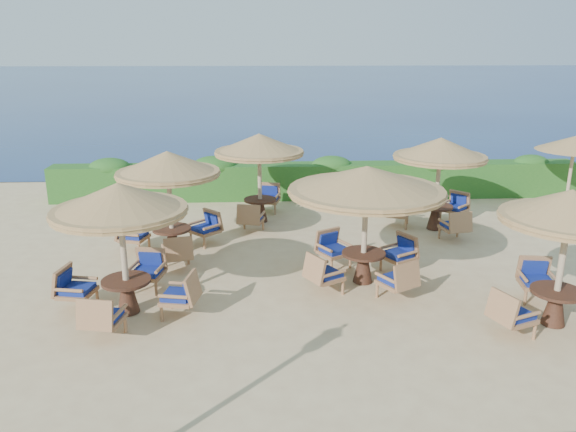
{
  "coord_description": "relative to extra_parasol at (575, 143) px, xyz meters",
  "views": [
    {
      "loc": [
        -1.95,
        -11.57,
        5.12
      ],
      "look_at": [
        -1.32,
        0.84,
        1.3
      ],
      "focal_mm": 35.0,
      "sensor_mm": 36.0,
      "label": 1
    }
  ],
  "objects": [
    {
      "name": "cafe_set_0",
      "position": [
        -12.4,
        -6.5,
        -0.41
      ],
      "size": [
        2.88,
        2.88,
        2.65
      ],
      "color": "tan",
      "rests_on": "ground"
    },
    {
      "name": "cafe_set_2",
      "position": [
        -4.22,
        -7.42,
        -0.35
      ],
      "size": [
        2.74,
        2.66,
        2.65
      ],
      "color": "tan",
      "rests_on": "ground"
    },
    {
      "name": "extra_parasol",
      "position": [
        0.0,
        0.0,
        0.0
      ],
      "size": [
        2.3,
        2.3,
        2.41
      ],
      "color": "tan",
      "rests_on": "ground"
    },
    {
      "name": "hedge",
      "position": [
        -7.8,
        2.0,
        -1.57
      ],
      "size": [
        18.0,
        0.9,
        1.2
      ],
      "primitive_type": "cube",
      "color": "#1E4F19",
      "rests_on": "ground"
    },
    {
      "name": "ground",
      "position": [
        -7.8,
        -5.2,
        -2.17
      ],
      "size": [
        120.0,
        120.0,
        0.0
      ],
      "primitive_type": "plane",
      "color": "#D6BA87",
      "rests_on": "ground"
    },
    {
      "name": "cafe_set_4",
      "position": [
        -9.76,
        -0.65,
        -0.19
      ],
      "size": [
        2.62,
        2.89,
        2.65
      ],
      "color": "tan",
      "rests_on": "ground"
    },
    {
      "name": "sea",
      "position": [
        -7.8,
        64.8,
        -2.17
      ],
      "size": [
        160.0,
        160.0,
        0.0
      ],
      "primitive_type": "plane",
      "color": "#0D1F53",
      "rests_on": "ground"
    },
    {
      "name": "cafe_set_3",
      "position": [
        -11.98,
        -3.3,
        -0.32
      ],
      "size": [
        2.72,
        2.72,
        2.65
      ],
      "color": "tan",
      "rests_on": "ground"
    },
    {
      "name": "cafe_set_5",
      "position": [
        -4.75,
        -1.63,
        -0.31
      ],
      "size": [
        2.74,
        2.74,
        2.65
      ],
      "color": "tan",
      "rests_on": "ground"
    },
    {
      "name": "cafe_set_1",
      "position": [
        -7.48,
        -5.25,
        -0.22
      ],
      "size": [
        3.41,
        3.41,
        2.65
      ],
      "color": "tan",
      "rests_on": "ground"
    }
  ]
}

